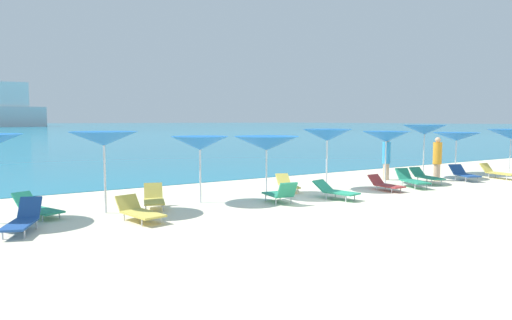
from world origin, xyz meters
The scene contains 24 objects.
ground_plane centered at (0.00, 10.00, -0.15)m, with size 50.00×100.00×0.30m, color beige.
ocean_water centered at (0.00, 226.34, 0.01)m, with size 650.00×440.00×0.02m, color teal.
umbrella_2 centered at (-6.98, 2.18, 2.09)m, with size 1.98×1.98×2.29m.
umbrella_3 centered at (-4.02, 2.25, 1.89)m, with size 1.92×1.92×2.11m.
umbrella_4 centered at (-1.54, 2.23, 1.82)m, with size 2.35×2.35×2.06m.
umbrella_5 centered at (1.17, 2.23, 2.05)m, with size 1.87×1.87×2.28m.
umbrella_6 centered at (4.37, 2.25, 1.94)m, with size 1.91×1.91×2.16m.
umbrella_7 centered at (7.17, 2.55, 2.19)m, with size 1.94×1.94×2.40m.
umbrella_8 centered at (9.74, 2.68, 1.82)m, with size 2.38×2.38×2.02m.
umbrella_9 centered at (12.81, 1.75, 1.92)m, with size 2.33×2.33×2.16m.
lounge_chair_0 centered at (7.93, 1.04, 0.31)m, with size 1.14×1.61×0.65m.
lounge_chair_1 centered at (4.40, 0.94, 0.30)m, with size 1.08×1.76×0.67m.
lounge_chair_2 centered at (-0.26, 2.78, 0.25)m, with size 0.99×1.67×0.56m.
lounge_chair_3 centered at (-5.62, 2.06, 0.31)m, with size 0.93×1.44×0.70m.
lounge_chair_4 centered at (9.86, 0.66, 0.29)m, with size 0.70×1.65×0.63m.
lounge_chair_5 centered at (-9.15, 1.02, 0.29)m, with size 1.07×1.73×0.71m.
lounge_chair_6 centered at (0.05, 0.47, 0.29)m, with size 0.93×1.64×0.58m.
lounge_chair_7 centered at (-8.68, 2.65, 0.25)m, with size 1.19×1.81×0.61m.
lounge_chair_8 centered at (-6.48, 0.72, 0.26)m, with size 0.94×1.68×0.60m.
lounge_chair_10 centered at (5.77, 1.31, 0.30)m, with size 0.89×1.72×0.61m.
lounge_chair_11 centered at (2.85, 0.87, 0.24)m, with size 0.59×1.37×0.55m.
lounge_chair_12 centered at (-1.93, 0.83, 0.32)m, with size 0.76×1.35×0.72m.
beachgoer_0 centered at (5.21, 2.96, 1.00)m, with size 0.35×0.35×1.89m.
beachgoer_1 centered at (6.88, 1.62, 1.00)m, with size 0.37×0.37×1.89m.
Camera 1 is at (-9.97, -10.66, 2.60)m, focal length 31.58 mm.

